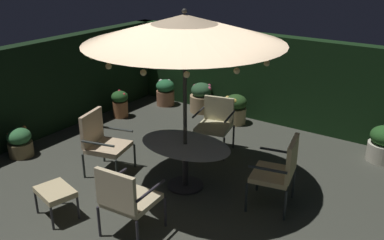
{
  "coord_description": "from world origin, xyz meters",
  "views": [
    {
      "loc": [
        3.15,
        -4.34,
        3.4
      ],
      "look_at": [
        -0.21,
        0.54,
        1.05
      ],
      "focal_mm": 39.86,
      "sensor_mm": 36.0,
      "label": 1
    }
  ],
  "objects_px": {
    "patio_umbrella": "(185,29)",
    "potted_plant_left_far": "(165,92)",
    "patio_chair_southeast": "(280,168)",
    "ottoman_footrest": "(55,193)",
    "patio_chair_north": "(216,121)",
    "potted_plant_back_right": "(20,142)",
    "patio_dining_table": "(185,153)",
    "potted_plant_front_corner": "(201,98)",
    "patio_chair_northeast": "(102,140)",
    "patio_chair_east": "(126,197)",
    "potted_plant_left_near": "(236,109)",
    "potted_plant_back_left": "(120,103)",
    "potted_plant_right_far": "(384,144)"
  },
  "relations": [
    {
      "from": "patio_umbrella",
      "to": "potted_plant_left_far",
      "type": "xyz_separation_m",
      "value": [
        -2.58,
        2.82,
        -2.11
      ]
    },
    {
      "from": "patio_chair_southeast",
      "to": "ottoman_footrest",
      "type": "xyz_separation_m",
      "value": [
        -2.39,
        -1.94,
        -0.24
      ]
    },
    {
      "from": "patio_chair_north",
      "to": "potted_plant_back_right",
      "type": "height_order",
      "value": "patio_chair_north"
    },
    {
      "from": "patio_dining_table",
      "to": "potted_plant_front_corner",
      "type": "height_order",
      "value": "patio_dining_table"
    },
    {
      "from": "potted_plant_left_far",
      "to": "patio_chair_northeast",
      "type": "bearing_deg",
      "value": -69.53
    },
    {
      "from": "patio_dining_table",
      "to": "patio_umbrella",
      "type": "height_order",
      "value": "patio_umbrella"
    },
    {
      "from": "patio_dining_table",
      "to": "patio_chair_east",
      "type": "xyz_separation_m",
      "value": [
        0.11,
        -1.43,
        0.01
      ]
    },
    {
      "from": "patio_chair_northeast",
      "to": "patio_chair_east",
      "type": "xyz_separation_m",
      "value": [
        1.51,
        -1.06,
        0.0
      ]
    },
    {
      "from": "ottoman_footrest",
      "to": "potted_plant_left_near",
      "type": "relative_size",
      "value": 0.98
    },
    {
      "from": "potted_plant_front_corner",
      "to": "potted_plant_back_right",
      "type": "height_order",
      "value": "potted_plant_front_corner"
    },
    {
      "from": "patio_dining_table",
      "to": "ottoman_footrest",
      "type": "bearing_deg",
      "value": -120.74
    },
    {
      "from": "patio_dining_table",
      "to": "patio_chair_southeast",
      "type": "relative_size",
      "value": 1.39
    },
    {
      "from": "patio_chair_southeast",
      "to": "potted_plant_back_right",
      "type": "height_order",
      "value": "patio_chair_southeast"
    },
    {
      "from": "patio_umbrella",
      "to": "patio_chair_northeast",
      "type": "distance_m",
      "value": 2.35
    },
    {
      "from": "patio_dining_table",
      "to": "patio_chair_northeast",
      "type": "distance_m",
      "value": 1.44
    },
    {
      "from": "patio_umbrella",
      "to": "potted_plant_front_corner",
      "type": "relative_size",
      "value": 4.19
    },
    {
      "from": "patio_chair_east",
      "to": "potted_plant_left_near",
      "type": "xyz_separation_m",
      "value": [
        -0.76,
        4.16,
        -0.25
      ]
    },
    {
      "from": "potted_plant_left_far",
      "to": "potted_plant_back_left",
      "type": "distance_m",
      "value": 1.23
    },
    {
      "from": "potted_plant_right_far",
      "to": "potted_plant_left_near",
      "type": "distance_m",
      "value": 2.95
    },
    {
      "from": "patio_dining_table",
      "to": "patio_chair_northeast",
      "type": "xyz_separation_m",
      "value": [
        -1.39,
        -0.37,
        0.01
      ]
    },
    {
      "from": "potted_plant_left_far",
      "to": "potted_plant_left_near",
      "type": "bearing_deg",
      "value": -2.52
    },
    {
      "from": "patio_dining_table",
      "to": "potted_plant_front_corner",
      "type": "bearing_deg",
      "value": 119.18
    },
    {
      "from": "patio_chair_north",
      "to": "potted_plant_front_corner",
      "type": "bearing_deg",
      "value": 130.6
    },
    {
      "from": "patio_chair_northeast",
      "to": "potted_plant_back_right",
      "type": "relative_size",
      "value": 1.97
    },
    {
      "from": "ottoman_footrest",
      "to": "potted_plant_front_corner",
      "type": "relative_size",
      "value": 0.92
    },
    {
      "from": "patio_chair_north",
      "to": "potted_plant_front_corner",
      "type": "relative_size",
      "value": 1.44
    },
    {
      "from": "potted_plant_back_left",
      "to": "potted_plant_front_corner",
      "type": "bearing_deg",
      "value": 45.36
    },
    {
      "from": "patio_dining_table",
      "to": "patio_umbrella",
      "type": "relative_size",
      "value": 0.52
    },
    {
      "from": "patio_chair_southeast",
      "to": "ottoman_footrest",
      "type": "bearing_deg",
      "value": -140.84
    },
    {
      "from": "ottoman_footrest",
      "to": "potted_plant_back_left",
      "type": "height_order",
      "value": "potted_plant_back_left"
    },
    {
      "from": "patio_chair_east",
      "to": "ottoman_footrest",
      "type": "relative_size",
      "value": 1.62
    },
    {
      "from": "potted_plant_left_near",
      "to": "patio_chair_southeast",
      "type": "bearing_deg",
      "value": -50.0
    },
    {
      "from": "patio_chair_north",
      "to": "potted_plant_left_near",
      "type": "bearing_deg",
      "value": 103.64
    },
    {
      "from": "potted_plant_right_far",
      "to": "ottoman_footrest",
      "type": "bearing_deg",
      "value": -127.34
    },
    {
      "from": "patio_umbrella",
      "to": "ottoman_footrest",
      "type": "bearing_deg",
      "value": -120.74
    },
    {
      "from": "patio_chair_north",
      "to": "patio_chair_east",
      "type": "relative_size",
      "value": 0.96
    },
    {
      "from": "patio_chair_north",
      "to": "potted_plant_right_far",
      "type": "height_order",
      "value": "patio_chair_north"
    },
    {
      "from": "patio_umbrella",
      "to": "patio_chair_southeast",
      "type": "height_order",
      "value": "patio_umbrella"
    },
    {
      "from": "potted_plant_back_left",
      "to": "potted_plant_back_right",
      "type": "xyz_separation_m",
      "value": [
        -0.12,
        -2.43,
        -0.06
      ]
    },
    {
      "from": "patio_umbrella",
      "to": "patio_chair_northeast",
      "type": "height_order",
      "value": "patio_umbrella"
    },
    {
      "from": "patio_chair_northeast",
      "to": "potted_plant_right_far",
      "type": "bearing_deg",
      "value": 39.27
    },
    {
      "from": "potted_plant_back_right",
      "to": "potted_plant_left_near",
      "type": "distance_m",
      "value": 4.26
    },
    {
      "from": "potted_plant_left_far",
      "to": "potted_plant_left_near",
      "type": "xyz_separation_m",
      "value": [
        1.94,
        -0.09,
        0.01
      ]
    },
    {
      "from": "ottoman_footrest",
      "to": "patio_chair_northeast",
      "type": "bearing_deg",
      "value": 107.68
    },
    {
      "from": "patio_chair_east",
      "to": "patio_chair_southeast",
      "type": "relative_size",
      "value": 0.95
    },
    {
      "from": "potted_plant_front_corner",
      "to": "potted_plant_left_near",
      "type": "bearing_deg",
      "value": -10.97
    },
    {
      "from": "ottoman_footrest",
      "to": "potted_plant_right_far",
      "type": "distance_m",
      "value": 5.43
    },
    {
      "from": "patio_chair_northeast",
      "to": "patio_chair_southeast",
      "type": "xyz_separation_m",
      "value": [
        2.8,
        0.66,
        0.04
      ]
    },
    {
      "from": "patio_umbrella",
      "to": "patio_chair_east",
      "type": "distance_m",
      "value": 2.35
    },
    {
      "from": "ottoman_footrest",
      "to": "potted_plant_left_far",
      "type": "distance_m",
      "value": 4.75
    }
  ]
}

